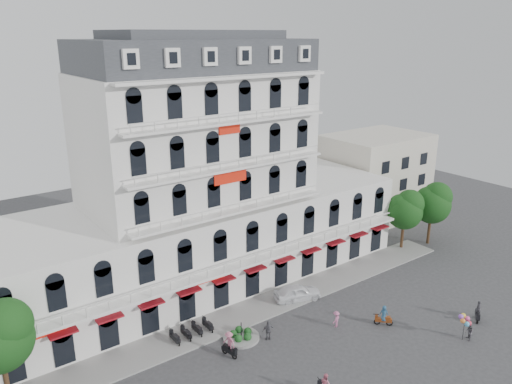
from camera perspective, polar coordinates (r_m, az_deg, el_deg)
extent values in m
plane|color=#38383A|center=(43.28, 6.55, -18.56)|extent=(120.00, 120.00, 0.00)
cube|color=gray|center=(49.01, -0.79, -13.57)|extent=(53.00, 4.00, 0.16)
cube|color=silver|center=(53.77, -6.44, -5.43)|extent=(45.00, 14.00, 9.00)
cube|color=silver|center=(50.50, -6.87, 6.13)|extent=(22.00, 12.00, 13.00)
cube|color=#2D3035|center=(49.53, -7.22, 15.23)|extent=(21.56, 11.76, 3.00)
cube|color=#2D3035|center=(49.49, -7.30, 17.43)|extent=(15.84, 8.64, 0.80)
cube|color=maroon|center=(48.42, -1.86, -9.36)|extent=(40.50, 1.00, 0.15)
cube|color=#B81B0B|center=(46.00, -2.95, 1.89)|extent=(3.50, 0.10, 1.40)
cube|color=beige|center=(73.26, 13.38, 1.76)|extent=(14.00, 10.00, 12.00)
cylinder|color=gray|center=(45.47, -1.70, -16.27)|extent=(3.20, 3.20, 0.24)
cylinder|color=black|center=(45.04, -1.71, -15.44)|extent=(0.08, 0.08, 1.40)
sphere|color=#194D1D|center=(45.62, -0.95, -15.64)|extent=(0.70, 0.70, 0.70)
sphere|color=#194D1D|center=(45.85, -1.96, -15.46)|extent=(0.70, 0.70, 0.70)
sphere|color=#194D1D|center=(45.32, -2.62, -15.91)|extent=(0.70, 0.70, 0.70)
sphere|color=#194D1D|center=(44.74, -2.02, -16.39)|extent=(0.70, 0.70, 0.70)
sphere|color=#194D1D|center=(44.92, -0.97, -16.22)|extent=(0.70, 0.70, 0.70)
cylinder|color=#382314|center=(42.04, -26.63, -18.68)|extent=(0.36, 0.36, 3.74)
sphere|color=#153912|center=(39.47, -26.74, -13.41)|extent=(3.74, 3.74, 3.74)
cylinder|color=#382314|center=(64.30, 16.37, -4.78)|extent=(0.36, 0.36, 3.43)
sphere|color=#153912|center=(63.21, 16.61, -2.16)|extent=(4.37, 4.37, 4.37)
sphere|color=#153912|center=(63.11, 17.18, -1.28)|extent=(3.43, 3.43, 3.43)
sphere|color=#153912|center=(62.87, 16.22, -1.63)|extent=(3.12, 3.12, 3.12)
cylinder|color=#382314|center=(66.81, 19.16, -4.10)|extent=(0.36, 0.36, 3.65)
sphere|color=#153912|center=(65.70, 19.45, -1.41)|extent=(4.65, 4.65, 4.65)
sphere|color=#153912|center=(65.62, 20.01, -0.50)|extent=(3.65, 3.65, 3.65)
sphere|color=#153912|center=(65.34, 19.09, -0.86)|extent=(3.32, 3.32, 3.32)
imported|color=white|center=(50.97, 4.75, -11.36)|extent=(5.10, 3.22, 1.62)
imported|color=#D7718B|center=(39.17, 7.94, -20.80)|extent=(0.71, 0.85, 1.59)
cube|color=brown|center=(48.41, 14.36, -13.97)|extent=(1.29, 1.33, 0.35)
torus|color=black|center=(48.50, 13.67, -14.22)|extent=(0.50, 0.52, 0.60)
torus|color=black|center=(48.60, 15.00, -14.26)|extent=(0.50, 0.52, 0.60)
imported|color=#29557B|center=(48.07, 14.42, -13.29)|extent=(0.87, 0.87, 1.53)
cube|color=black|center=(51.91, 23.98, -12.73)|extent=(1.44, 1.13, 0.35)
torus|color=black|center=(51.57, 23.98, -13.29)|extent=(0.56, 0.43, 0.60)
torus|color=black|center=(52.52, 23.91, -12.70)|extent=(0.56, 0.43, 0.60)
imported|color=slate|center=(51.58, 24.08, -12.05)|extent=(1.01, 0.86, 1.62)
cube|color=black|center=(43.21, -3.07, -17.63)|extent=(0.67, 1.54, 0.35)
torus|color=black|center=(43.05, -2.51, -18.21)|extent=(0.25, 0.61, 0.60)
torus|color=black|center=(43.68, -3.61, -17.64)|extent=(0.25, 0.61, 0.60)
imported|color=#BE6480|center=(42.74, -3.09, -16.74)|extent=(0.92, 1.30, 1.83)
imported|color=#54535A|center=(44.90, 1.43, -15.52)|extent=(1.17, 0.80, 1.85)
imported|color=#BC638E|center=(47.24, 9.15, -14.14)|extent=(1.12, 0.83, 1.55)
imported|color=#57565D|center=(48.58, 23.17, -14.53)|extent=(0.91, 0.94, 1.52)
cylinder|color=black|center=(48.27, 22.64, -14.35)|extent=(0.04, 0.04, 2.00)
sphere|color=#E54C99|center=(48.04, 23.01, -13.17)|extent=(0.44, 0.44, 0.44)
sphere|color=yellow|center=(47.93, 22.61, -12.90)|extent=(0.44, 0.44, 0.44)
sphere|color=#994CD8|center=(47.65, 22.39, -13.04)|extent=(0.44, 0.44, 0.44)
sphere|color=orange|center=(47.49, 22.56, -13.44)|extent=(0.44, 0.44, 0.44)
sphere|color=#4CB2E5|center=(47.61, 22.96, -13.72)|extent=(0.44, 0.44, 0.44)
sphere|color=#D8334C|center=(47.91, 23.18, -13.62)|extent=(0.44, 0.44, 0.44)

